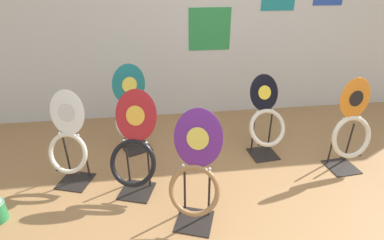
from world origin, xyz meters
The scene contains 7 objects.
wall_back centered at (0.00, 2.37, 1.30)m, with size 8.00×0.07×2.60m.
toilet_seat_display_orange_sun centered at (1.02, 0.88, 0.44)m, with size 0.43×0.30×0.93m.
toilet_seat_display_purple_note centered at (-0.55, 0.39, 0.45)m, with size 0.46×0.42×0.92m.
toilet_seat_display_teal_sax centered at (-1.05, 1.52, 0.45)m, with size 0.44×0.37×0.96m.
toilet_seat_display_white_plain centered at (-1.60, 1.01, 0.40)m, with size 0.41×0.36×0.88m.
toilet_seat_display_jazz_black centered at (0.31, 1.23, 0.39)m, with size 0.42×0.39×0.85m.
toilet_seat_display_crimson_swirl centered at (-1.02, 0.81, 0.40)m, with size 0.48×0.47×0.91m.
Camera 1 is at (-0.81, -1.38, 1.81)m, focal length 28.00 mm.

